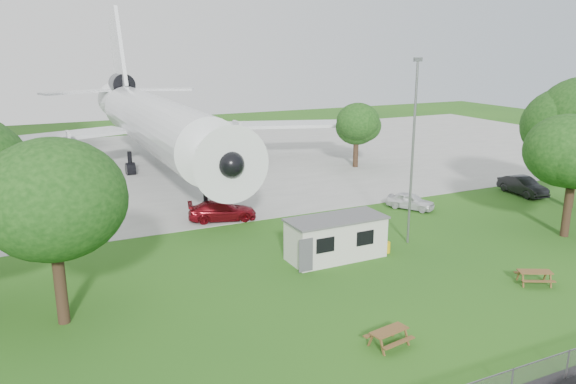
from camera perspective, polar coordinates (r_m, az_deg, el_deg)
name	(u,v)px	position (r m, az deg, el deg)	size (l,w,h in m)	color
ground	(353,303)	(29.67, 6.57, -11.12)	(160.00, 160.00, 0.00)	#34701C
concrete_apron	(170,165)	(63.49, -11.90, 2.74)	(120.00, 46.00, 0.03)	#B7B7B2
airliner	(153,121)	(60.12, -13.53, 7.07)	(46.36, 47.73, 17.69)	white
site_cabin	(336,238)	(34.95, 4.91, -4.66)	(6.77, 2.80, 2.62)	silver
picnic_west	(388,345)	(26.12, 10.17, -15.10)	(1.80, 1.50, 0.76)	brown
picnic_east	(534,284)	(34.46, 23.68, -8.54)	(1.80, 1.50, 0.76)	brown
lamp_mast	(412,155)	(37.18, 12.53, 3.71)	(0.16, 0.16, 12.00)	slate
tree_west_small	(50,196)	(27.47, -22.99, -0.40)	(7.13, 7.13, 9.85)	#382619
tree_east_front	(575,153)	(42.23, 27.12, 3.58)	(6.20, 6.20, 9.01)	#382619
tree_far_apron	(357,125)	(60.67, 6.98, 6.74)	(5.12, 5.12, 7.12)	#382619
car_ne_hatch	(410,201)	(46.30, 12.33, -0.93)	(1.54, 3.82, 1.30)	silver
car_ne_sedan	(523,186)	(53.67, 22.75, 0.56)	(1.68, 4.81, 1.59)	black
car_apron_van	(222,211)	(42.64, -6.70, -1.91)	(2.07, 5.09, 1.48)	maroon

